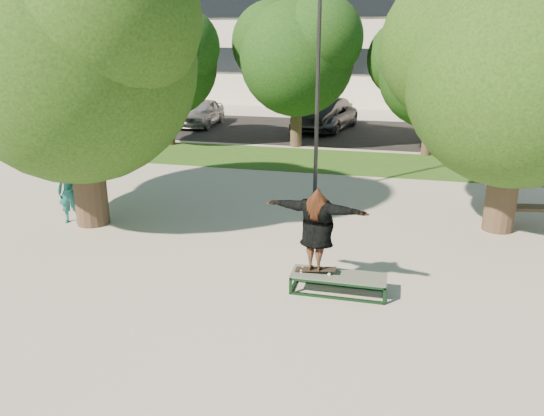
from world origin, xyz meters
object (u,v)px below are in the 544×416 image
(tree_left, at_px, (73,47))
(car_silver_a, at_px, (201,113))
(car_silver_b, at_px, (459,129))
(car_grey, at_px, (326,117))
(bystander, at_px, (70,192))
(lamppost, at_px, (318,90))
(tree_right, at_px, (516,62))
(car_dark, at_px, (323,114))
(grind_box, at_px, (338,284))

(tree_left, xyz_separation_m, car_silver_a, (-2.68, 15.04, -3.72))
(car_silver_b, bearing_deg, car_grey, 163.04)
(car_grey, bearing_deg, bystander, -95.05)
(lamppost, bearing_deg, tree_right, -21.28)
(car_dark, height_order, car_silver_b, car_dark)
(tree_left, xyz_separation_m, lamppost, (5.29, 3.91, -1.27))
(tree_left, bearing_deg, car_dark, 76.17)
(car_silver_a, xyz_separation_m, car_grey, (6.66, 0.37, -0.04))
(grind_box, height_order, bystander, bystander)
(tree_right, relative_size, car_silver_b, 1.44)
(lamppost, bearing_deg, car_silver_a, 125.61)
(bystander, distance_m, car_dark, 16.13)
(grind_box, relative_size, car_grey, 0.38)
(tree_left, distance_m, grind_box, 8.38)
(bystander, height_order, car_silver_b, bystander)
(car_silver_a, relative_size, car_silver_b, 0.91)
(tree_right, height_order, car_grey, tree_right)
(tree_right, bearing_deg, car_dark, 115.56)
(bystander, distance_m, car_silver_a, 15.34)
(lamppost, distance_m, bystander, 7.43)
(lamppost, bearing_deg, car_grey, 96.51)
(grind_box, height_order, car_grey, car_grey)
(car_silver_a, distance_m, car_dark, 6.48)
(tree_right, relative_size, lamppost, 1.07)
(bystander, bearing_deg, car_dark, 56.48)
(tree_left, bearing_deg, grind_box, -20.08)
(bystander, distance_m, car_grey, 16.18)
(tree_left, xyz_separation_m, tree_right, (10.21, 1.99, -0.33))
(car_silver_b, bearing_deg, tree_right, -89.02)
(car_dark, distance_m, car_silver_b, 6.83)
(tree_right, relative_size, grind_box, 3.62)
(tree_left, xyz_separation_m, bystander, (-0.49, -0.14, -3.60))
(grind_box, bearing_deg, tree_right, 52.62)
(bystander, xyz_separation_m, car_silver_b, (10.78, 13.45, -0.17))
(lamppost, bearing_deg, tree_left, -143.58)
(tree_right, height_order, car_dark, tree_right)
(car_dark, height_order, car_grey, car_dark)
(lamppost, distance_m, car_grey, 11.84)
(lamppost, relative_size, car_grey, 1.30)
(tree_right, distance_m, bystander, 11.39)
(bystander, height_order, car_dark, bystander)
(tree_right, relative_size, car_silver_a, 1.59)
(tree_left, height_order, car_dark, tree_left)
(tree_right, height_order, car_silver_a, tree_right)
(lamppost, relative_size, grind_box, 3.39)
(car_silver_b, bearing_deg, lamppost, -116.60)
(bystander, bearing_deg, tree_left, -1.67)
(tree_right, bearing_deg, grind_box, -127.38)
(bystander, height_order, car_silver_a, bystander)
(lamppost, height_order, car_grey, lamppost)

